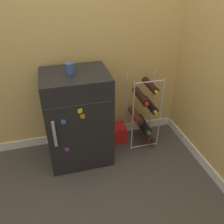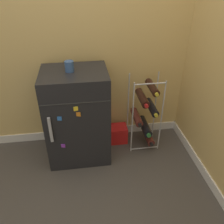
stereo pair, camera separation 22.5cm
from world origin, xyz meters
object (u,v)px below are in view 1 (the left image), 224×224
Objects in this scene: mini_fridge at (78,118)px; soda_box at (116,133)px; fridge_top_cup at (70,68)px; wine_rack at (144,112)px.

mini_fridge reaches higher than soda_box.
soda_box is 0.95m from fridge_top_cup.
mini_fridge is 0.55m from soda_box.
wine_rack is 0.89m from fridge_top_cup.
fridge_top_cup is (-0.43, -0.13, 0.83)m from soda_box.
soda_box is at bearing 161.70° from wine_rack.
mini_fridge is at bearing -14.77° from fridge_top_cup.
soda_box is at bearing 16.92° from fridge_top_cup.
mini_fridge is 4.38× the size of soda_box.
mini_fridge reaches higher than wine_rack.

